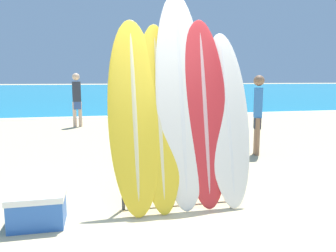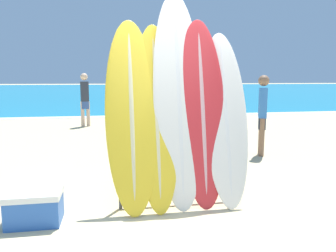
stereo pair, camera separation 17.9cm
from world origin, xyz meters
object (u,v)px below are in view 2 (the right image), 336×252
surfboard_rack (180,169)px  surfboard_slot_2 (179,99)px  person_far_right (196,117)px  surfboard_slot_0 (132,114)px  surfboard_slot_4 (225,118)px  person_near_water (208,99)px  surfboard_slot_3 (202,112)px  person_far_left (262,112)px  surfboard_slot_1 (156,115)px  person_mid_beach (85,98)px  cooler_box (35,207)px

surfboard_rack → surfboard_slot_2: size_ratio=0.57×
person_far_right → surfboard_slot_0: bearing=-68.0°
surfboard_slot_2 → surfboard_slot_4: bearing=-5.4°
surfboard_slot_0 → person_near_water: bearing=64.5°
surfboard_slot_2 → surfboard_slot_3: size_ratio=1.14×
surfboard_slot_2 → person_far_left: surfboard_slot_2 is taller
surfboard_rack → surfboard_slot_2: surfboard_slot_2 is taller
surfboard_slot_1 → person_mid_beach: 6.80m
surfboard_rack → surfboard_slot_0: (-0.55, 0.06, 0.66)m
surfboard_slot_2 → person_far_right: (0.68, 1.76, -0.43)m
surfboard_slot_3 → person_far_right: surfboard_slot_3 is taller
surfboard_slot_0 → surfboard_slot_3: (0.82, -0.02, 0.00)m
person_far_left → person_far_right: 1.46m
surfboard_slot_4 → person_near_water: size_ratio=1.26×
surfboard_slot_1 → surfboard_slot_2: size_ratio=0.85×
surfboard_slot_2 → person_far_left: bearing=45.3°
surfboard_slot_4 → person_far_right: (0.12, 1.81, -0.20)m
person_far_left → cooler_box: size_ratio=2.82×
surfboard_slot_1 → person_far_left: bearing=42.3°
surfboard_slot_3 → cooler_box: surfboard_slot_3 is taller
surfboard_slot_2 → surfboard_rack: bearing=-90.0°
surfboard_slot_2 → person_mid_beach: 6.84m
surfboard_slot_4 → person_mid_beach: (-2.12, 6.70, -0.14)m
surfboard_slot_3 → person_near_water: surfboard_slot_3 is taller
surfboard_slot_0 → surfboard_slot_1: bearing=0.1°
surfboard_slot_4 → person_near_water: bearing=75.1°
person_far_left → surfboard_slot_4: bearing=-13.8°
person_mid_beach → surfboard_slot_4: bearing=-83.6°
surfboard_slot_3 → person_far_right: bearing=77.3°
person_near_water → surfboard_rack: bearing=175.5°
surfboard_slot_0 → surfboard_slot_2: size_ratio=0.87×
person_near_water → person_far_right: bearing=175.5°
person_far_left → person_far_right: size_ratio=1.02×
surfboard_slot_3 → person_far_right: size_ratio=1.45×
surfboard_slot_0 → surfboard_slot_2: surfboard_slot_2 is taller
surfboard_slot_2 → person_near_water: 5.60m
person_far_left → person_mid_beach: bearing=-119.6°
surfboard_rack → surfboard_slot_3: 0.72m
person_near_water → cooler_box: 6.61m
surfboard_slot_1 → surfboard_slot_2: surfboard_slot_2 is taller
surfboard_slot_1 → person_mid_beach: size_ratio=1.31×
person_far_left → cooler_box: (-3.68, -2.42, -0.67)m
person_far_right → surfboard_slot_2: bearing=-54.5°
surfboard_slot_0 → person_mid_beach: surfboard_slot_0 is taller
surfboard_slot_0 → surfboard_slot_2: bearing=2.7°
surfboard_slot_2 → person_far_left: size_ratio=1.63×
person_mid_beach → cooler_box: bearing=-101.4°
surfboard_slot_1 → person_far_right: (0.94, 1.78, -0.24)m
person_near_water → person_mid_beach: (-3.52, 1.42, 0.00)m
surfboard_slot_0 → person_far_left: size_ratio=1.42×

